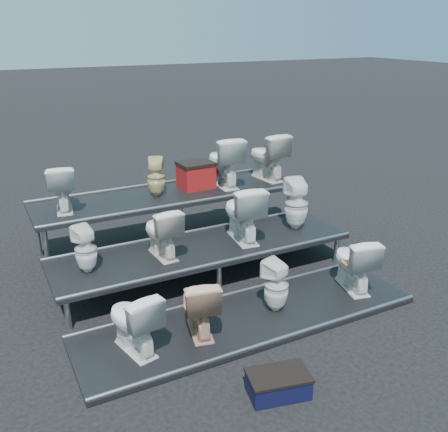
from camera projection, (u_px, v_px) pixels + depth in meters
name	position (u px, v px, depth m)	size (l,w,h in m)	color
ground	(204.00, 276.00, 7.14)	(80.00, 80.00, 0.00)	black
tier_front	(249.00, 319.00, 6.05)	(4.20, 1.20, 0.06)	black
tier_mid	(204.00, 262.00, 7.05)	(4.20, 1.20, 0.46)	black
tier_back	(170.00, 219.00, 8.06)	(4.20, 1.20, 0.86)	black
toilet_0	(133.00, 321.00, 5.29)	(0.41, 0.71, 0.73)	white
toilet_1	(199.00, 304.00, 5.62)	(0.40, 0.70, 0.71)	tan
toilet_2	(276.00, 286.00, 6.07)	(0.30, 0.30, 0.66)	white
toilet_3	(354.00, 262.00, 6.57)	(0.42, 0.74, 0.76)	white
toilet_4	(86.00, 249.00, 6.18)	(0.27, 0.28, 0.61)	white
toilet_5	(161.00, 232.00, 6.59)	(0.39, 0.68, 0.70)	silver
toilet_6	(242.00, 212.00, 7.09)	(0.46, 0.81, 0.83)	white
toilet_7	(296.00, 204.00, 7.49)	(0.35, 0.36, 0.78)	white
toilet_8	(62.00, 187.00, 7.10)	(0.38, 0.67, 0.68)	white
toilet_9	(156.00, 177.00, 7.72)	(0.27, 0.28, 0.61)	#D5C183
toilet_10	(224.00, 161.00, 8.18)	(0.46, 0.81, 0.83)	white
toilet_11	(267.00, 156.00, 8.54)	(0.45, 0.80, 0.81)	silver
red_crate	(196.00, 176.00, 8.15)	(0.53, 0.42, 0.38)	maroon
step_stool	(278.00, 385.00, 4.82)	(0.57, 0.34, 0.21)	black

